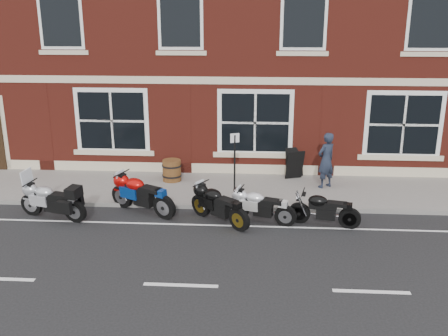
% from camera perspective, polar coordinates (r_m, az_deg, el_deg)
% --- Properties ---
extents(ground, '(80.00, 80.00, 0.00)m').
position_cam_1_polar(ground, '(13.60, -3.08, -6.84)').
color(ground, black).
rests_on(ground, ground).
extents(sidewalk, '(30.00, 3.00, 0.12)m').
position_cam_1_polar(sidewalk, '(16.35, -1.85, -2.39)').
color(sidewalk, slate).
rests_on(sidewalk, ground).
extents(kerb, '(30.00, 0.16, 0.12)m').
position_cam_1_polar(kerb, '(14.87, -2.44, -4.42)').
color(kerb, slate).
rests_on(kerb, ground).
extents(pub_building, '(24.00, 12.00, 12.00)m').
position_cam_1_polar(pub_building, '(22.89, -0.08, 18.32)').
color(pub_building, maroon).
rests_on(pub_building, ground).
extents(moto_touring_silver, '(2.08, 0.78, 1.40)m').
position_cam_1_polar(moto_touring_silver, '(14.83, -19.16, -3.36)').
color(moto_touring_silver, black).
rests_on(moto_touring_silver, ground).
extents(moto_sport_red, '(2.10, 1.25, 1.04)m').
position_cam_1_polar(moto_sport_red, '(14.58, -9.36, -2.83)').
color(moto_sport_red, black).
rests_on(moto_sport_red, ground).
extents(moto_sport_black, '(1.71, 1.50, 0.96)m').
position_cam_1_polar(moto_sport_black, '(13.72, -0.56, -4.09)').
color(moto_sport_black, black).
rests_on(moto_sport_black, ground).
extents(moto_sport_silver, '(1.91, 0.72, 0.88)m').
position_cam_1_polar(moto_sport_silver, '(13.80, 4.21, -4.22)').
color(moto_sport_silver, black).
rests_on(moto_sport_silver, ground).
extents(moto_naked_black, '(1.92, 0.56, 0.88)m').
position_cam_1_polar(moto_naked_black, '(13.82, 11.26, -4.50)').
color(moto_naked_black, black).
rests_on(moto_naked_black, ground).
extents(pedestrian_left, '(0.79, 0.75, 1.82)m').
position_cam_1_polar(pedestrian_left, '(16.38, 11.59, 0.87)').
color(pedestrian_left, '#1B2232').
rests_on(pedestrian_left, sidewalk).
extents(a_board_sign, '(0.71, 0.59, 1.01)m').
position_cam_1_polar(a_board_sign, '(17.29, 8.07, 0.52)').
color(a_board_sign, black).
rests_on(a_board_sign, sidewalk).
extents(barrel_planter, '(0.65, 0.65, 0.72)m').
position_cam_1_polar(barrel_planter, '(16.94, -5.98, -0.27)').
color(barrel_planter, '#482413').
rests_on(barrel_planter, sidewalk).
extents(parking_sign, '(0.27, 0.13, 2.00)m').
position_cam_1_polar(parking_sign, '(15.15, 1.22, 0.86)').
color(parking_sign, black).
rests_on(parking_sign, sidewalk).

